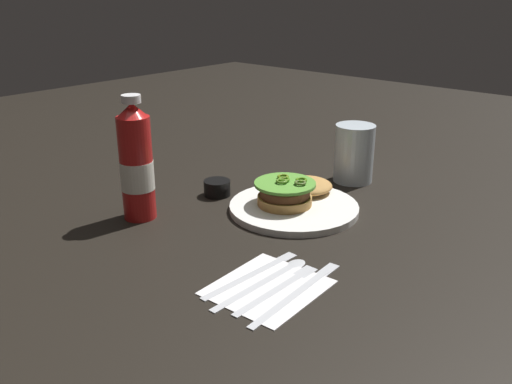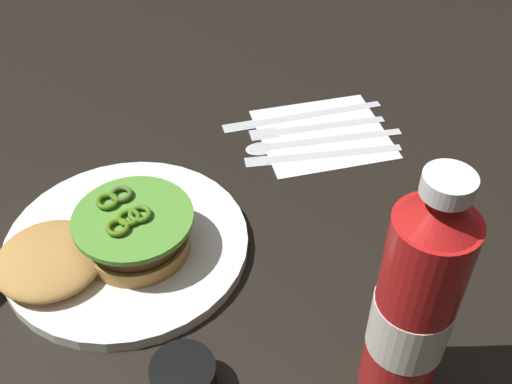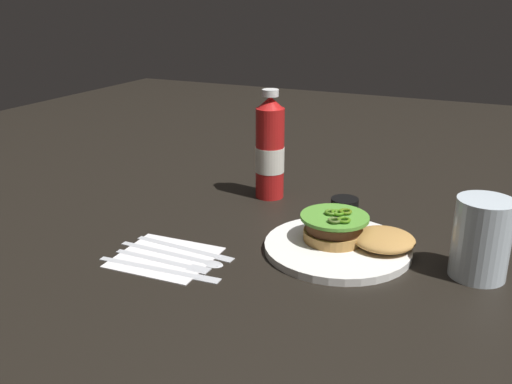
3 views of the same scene
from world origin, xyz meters
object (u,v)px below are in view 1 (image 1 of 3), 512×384
condiment_cup (217,188)px  butter_knife (257,270)px  burger_sandwich (293,190)px  dinner_plate (294,208)px  water_glass (354,153)px  ketchup_bottle (136,165)px  napkin (268,287)px  steak_knife (302,287)px  fork_utensil (284,283)px  spoon_utensil (274,274)px

condiment_cup → butter_knife: bearing=-124.5°
burger_sandwich → dinner_plate: bearing=-138.2°
water_glass → butter_knife: size_ratio=0.65×
ketchup_bottle → butter_knife: 0.33m
burger_sandwich → napkin: 0.32m
water_glass → steak_knife: (-0.45, -0.20, -0.06)m
napkin → fork_utensil: (0.02, -0.01, 0.00)m
dinner_plate → condiment_cup: (-0.04, 0.17, 0.01)m
dinner_plate → napkin: 0.30m
ketchup_bottle → water_glass: size_ratio=1.82×
condiment_cup → spoon_utensil: (-0.19, -0.31, -0.01)m
steak_knife → spoon_utensil: same height
dinner_plate → condiment_cup: bearing=102.9°
water_glass → spoon_utensil: bearing=-162.5°
dinner_plate → condiment_cup: size_ratio=4.53×
water_glass → butter_knife: 0.48m
napkin → condiment_cup: bearing=56.1°
condiment_cup → napkin: condiment_cup is taller
butter_knife → condiment_cup: bearing=55.5°
dinner_plate → butter_knife: dinner_plate is taller
ketchup_bottle → spoon_utensil: ketchup_bottle is taller
condiment_cup → napkin: (-0.22, -0.32, -0.01)m
napkin → fork_utensil: 0.02m
fork_utensil → condiment_cup: bearing=59.6°
ketchup_bottle → steak_knife: bearing=-91.3°
water_glass → dinner_plate: bearing=-178.1°
ketchup_bottle → spoon_utensil: 0.35m
burger_sandwich → spoon_utensil: bearing=-148.1°
burger_sandwich → butter_knife: (-0.25, -0.13, -0.03)m
napkin → butter_knife: size_ratio=0.81×
burger_sandwich → ketchup_bottle: ketchup_bottle is taller
condiment_cup → butter_knife: size_ratio=0.28×
napkin → dinner_plate: bearing=30.2°
condiment_cup → steak_knife: (-0.19, -0.36, -0.01)m
condiment_cup → fork_utensil: 0.39m
dinner_plate → condiment_cup: 0.18m
steak_knife → butter_knife: size_ratio=1.11×
steak_knife → butter_knife: (-0.01, 0.08, 0.00)m
condiment_cup → napkin: size_ratio=0.35×
water_glass → condiment_cup: (-0.27, 0.17, -0.05)m
fork_utensil → butter_knife: 0.06m
burger_sandwich → condiment_cup: (-0.06, 0.16, -0.02)m
dinner_plate → fork_utensil: (-0.24, -0.16, -0.00)m
dinner_plate → water_glass: size_ratio=1.97×
dinner_plate → butter_knife: (-0.23, -0.11, -0.00)m
steak_knife → spoon_utensil: (0.00, 0.06, 0.00)m
spoon_utensil → ketchup_bottle: bearing=88.6°
butter_knife → napkin: bearing=-119.3°
dinner_plate → fork_utensil: bearing=-145.4°
water_glass → steak_knife: 0.50m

